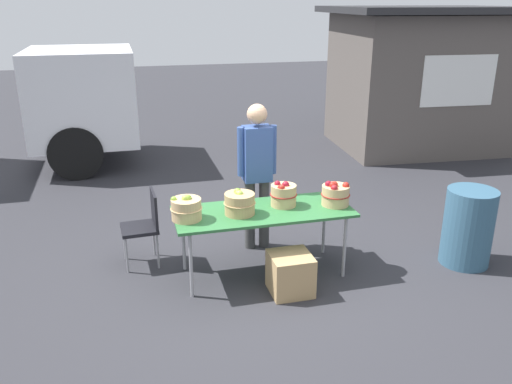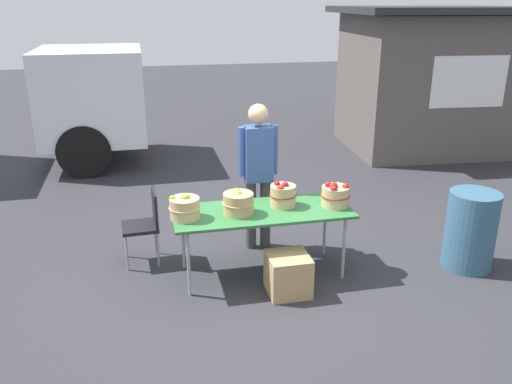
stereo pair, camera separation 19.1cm
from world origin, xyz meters
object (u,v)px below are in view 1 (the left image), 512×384
apple_basket_red_0 (283,195)px  vendor_adult (257,166)px  apple_basket_green_0 (186,208)px  apple_basket_red_1 (335,194)px  market_table (263,214)px  apple_basket_green_1 (240,203)px  folding_chair (145,222)px  produce_crate (290,273)px  trash_barrel (468,227)px

apple_basket_red_0 → vendor_adult: (-0.14, 0.59, 0.16)m
apple_basket_green_0 → apple_basket_red_0: 1.07m
apple_basket_red_0 → apple_basket_red_1: apple_basket_red_0 is taller
market_table → apple_basket_green_1: size_ratio=5.67×
vendor_adult → folding_chair: size_ratio=2.05×
apple_basket_red_1 → produce_crate: (-0.63, -0.41, -0.66)m
folding_chair → produce_crate: folding_chair is taller
apple_basket_green_0 → apple_basket_red_1: bearing=-0.3°
apple_basket_green_0 → vendor_adult: bearing=37.2°
apple_basket_red_1 → apple_basket_green_0: bearing=179.7°
vendor_adult → trash_barrel: vendor_adult is taller
market_table → produce_crate: bearing=-70.0°
apple_basket_green_1 → apple_basket_red_1: 1.06m
apple_basket_green_0 → apple_basket_red_1: apple_basket_red_1 is taller
apple_basket_green_0 → apple_basket_red_0: (1.07, 0.11, 0.01)m
market_table → folding_chair: (-1.22, 0.56, -0.20)m
apple_basket_green_0 → produce_crate: (0.99, -0.42, -0.66)m
apple_basket_green_0 → apple_basket_red_0: apple_basket_red_0 is taller
trash_barrel → market_table: bearing=171.4°
apple_basket_green_0 → vendor_adult: 1.18m
apple_basket_green_0 → trash_barrel: 3.17m
market_table → trash_barrel: trash_barrel is taller
apple_basket_red_0 → produce_crate: size_ratio=0.70×
vendor_adult → apple_basket_green_1: bearing=61.9°
market_table → apple_basket_green_0: 0.84m
apple_basket_green_1 → produce_crate: (0.43, -0.43, -0.66)m
apple_basket_green_1 → apple_basket_red_1: size_ratio=1.06×
market_table → folding_chair: size_ratio=2.21×
apple_basket_green_0 → vendor_adult: (0.93, 0.70, 0.17)m
vendor_adult → trash_barrel: 2.49m
trash_barrel → apple_basket_red_1: bearing=168.7°
apple_basket_red_0 → produce_crate: (-0.08, -0.54, -0.67)m
apple_basket_green_1 → apple_basket_green_0: bearing=-179.4°
trash_barrel → produce_crate: bearing=-177.0°
produce_crate → vendor_adult: bearing=93.1°
apple_basket_red_1 → folding_chair: apple_basket_red_1 is taller
apple_basket_green_1 → apple_basket_red_0: 0.52m
trash_barrel → produce_crate: trash_barrel is taller
apple_basket_green_1 → vendor_adult: size_ratio=0.19×
vendor_adult → produce_crate: bearing=92.9°
apple_basket_red_1 → apple_basket_green_1: bearing=179.2°
apple_basket_red_1 → folding_chair: (-2.02, 0.61, -0.36)m
apple_basket_red_0 → market_table: bearing=-163.1°
folding_chair → apple_basket_red_0: bearing=68.6°
apple_basket_red_0 → folding_chair: (-1.47, 0.49, -0.37)m
apple_basket_red_1 → folding_chair: size_ratio=0.37×
apple_basket_green_1 → folding_chair: (-0.95, 0.60, -0.36)m
market_table → trash_barrel: 2.35m
market_table → apple_basket_green_1: bearing=-172.7°
vendor_adult → apple_basket_green_0: bearing=37.1°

